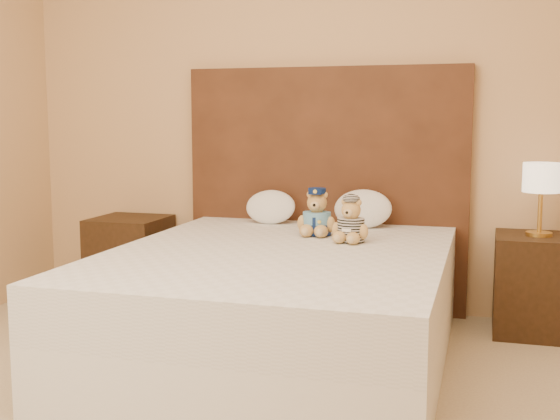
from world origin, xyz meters
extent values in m
cube|color=tan|center=(0.00, 2.25, 1.35)|extent=(4.00, 0.04, 2.70)
cube|color=white|center=(0.00, 1.20, 0.15)|extent=(1.60, 2.00, 0.30)
cube|color=silver|center=(0.00, 1.20, 0.43)|extent=(1.60, 2.00, 0.25)
cube|color=#512B18|center=(0.00, 2.21, 0.75)|extent=(1.75, 0.08, 1.50)
cube|color=#341E10|center=(-1.25, 2.00, 0.28)|extent=(0.45, 0.45, 0.55)
cube|color=#341E10|center=(1.25, 2.00, 0.28)|extent=(0.45, 0.45, 0.55)
cylinder|color=gold|center=(1.25, 2.00, 0.56)|extent=(0.14, 0.14, 0.02)
cylinder|color=gold|center=(1.25, 2.00, 0.69)|extent=(0.02, 0.02, 0.26)
cylinder|color=#F5E3BF|center=(1.25, 2.00, 0.87)|extent=(0.20, 0.20, 0.16)
ellipsoid|color=white|center=(-0.30, 2.03, 0.66)|extent=(0.31, 0.20, 0.22)
ellipsoid|color=white|center=(0.27, 2.03, 0.67)|extent=(0.34, 0.22, 0.24)
camera|label=1|loc=(0.96, -2.04, 1.19)|focal=45.00mm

